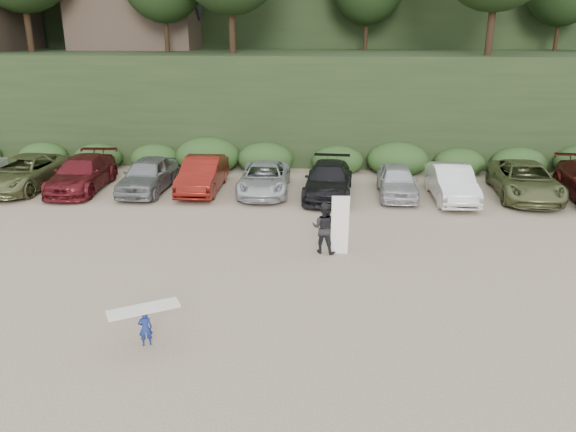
{
  "coord_description": "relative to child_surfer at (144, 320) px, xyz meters",
  "views": [
    {
      "loc": [
        0.7,
        -15.31,
        7.56
      ],
      "look_at": [
        -0.54,
        3.0,
        1.3
      ],
      "focal_mm": 35.0,
      "sensor_mm": 36.0,
      "label": 1
    }
  ],
  "objects": [
    {
      "name": "ground",
      "position": [
        3.64,
        3.38,
        -0.71
      ],
      "size": [
        120.0,
        120.0,
        0.0
      ],
      "primitive_type": "plane",
      "color": "tan",
      "rests_on": "ground"
    },
    {
      "name": "parked_cars",
      "position": [
        1.66,
        13.41,
        0.07
      ],
      "size": [
        36.6,
        6.11,
        1.63
      ],
      "color": "#A7A6AB",
      "rests_on": "ground"
    },
    {
      "name": "child_surfer",
      "position": [
        0.0,
        0.0,
        0.0
      ],
      "size": [
        1.75,
        1.27,
        1.04
      ],
      "color": "navy",
      "rests_on": "ground"
    },
    {
      "name": "adult_surfer",
      "position": [
        4.41,
        6.32,
        0.22
      ],
      "size": [
        1.37,
        0.92,
        2.15
      ],
      "color": "black",
      "rests_on": "ground"
    }
  ]
}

